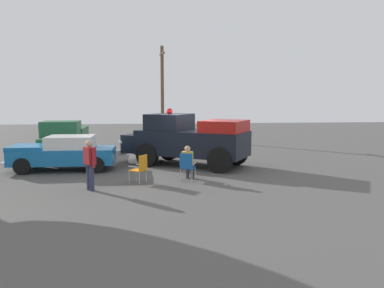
# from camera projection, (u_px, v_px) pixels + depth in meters

# --- Properties ---
(ground_plane) EXTENTS (60.00, 60.00, 0.00)m
(ground_plane) POSITION_uv_depth(u_px,v_px,m) (190.00, 167.00, 16.71)
(ground_plane) COLOR #514F4C
(vintage_fire_truck) EXTENTS (4.97, 6.20, 2.59)m
(vintage_fire_truck) POSITION_uv_depth(u_px,v_px,m) (187.00, 139.00, 16.98)
(vintage_fire_truck) COLOR black
(vintage_fire_truck) RESTS_ON ground
(classic_hot_rod) EXTENTS (1.92, 4.37, 1.46)m
(classic_hot_rod) POSITION_uv_depth(u_px,v_px,m) (63.00, 153.00, 15.91)
(classic_hot_rod) COLOR black
(classic_hot_rod) RESTS_ON ground
(parked_pickup) EXTENTS (4.87, 2.20, 1.90)m
(parked_pickup) POSITION_uv_depth(u_px,v_px,m) (65.00, 137.00, 19.87)
(parked_pickup) COLOR black
(parked_pickup) RESTS_ON ground
(lawn_chair_near_truck) EXTENTS (0.64, 0.64, 1.02)m
(lawn_chair_near_truck) POSITION_uv_depth(u_px,v_px,m) (187.00, 165.00, 13.91)
(lawn_chair_near_truck) COLOR #B7BABF
(lawn_chair_near_truck) RESTS_ON ground
(lawn_chair_by_car) EXTENTS (0.68, 0.68, 1.02)m
(lawn_chair_by_car) POSITION_uv_depth(u_px,v_px,m) (140.00, 167.00, 13.47)
(lawn_chair_by_car) COLOR #B7BABF
(lawn_chair_by_car) RESTS_ON ground
(spectator_seated) EXTENTS (0.63, 0.55, 1.29)m
(spectator_seated) POSITION_uv_depth(u_px,v_px,m) (188.00, 161.00, 14.02)
(spectator_seated) COLOR #383842
(spectator_seated) RESTS_ON ground
(spectator_standing) EXTENTS (0.58, 0.46, 1.68)m
(spectator_standing) POSITION_uv_depth(u_px,v_px,m) (90.00, 162.00, 12.34)
(spectator_standing) COLOR #2D334C
(spectator_standing) RESTS_ON ground
(utility_pole) EXTENTS (1.70, 0.40, 7.05)m
(utility_pole) POSITION_uv_depth(u_px,v_px,m) (162.00, 90.00, 29.00)
(utility_pole) COLOR brown
(utility_pole) RESTS_ON ground
(traffic_cone) EXTENTS (0.40, 0.40, 0.64)m
(traffic_cone) POSITION_uv_depth(u_px,v_px,m) (215.00, 146.00, 21.61)
(traffic_cone) COLOR orange
(traffic_cone) RESTS_ON ground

